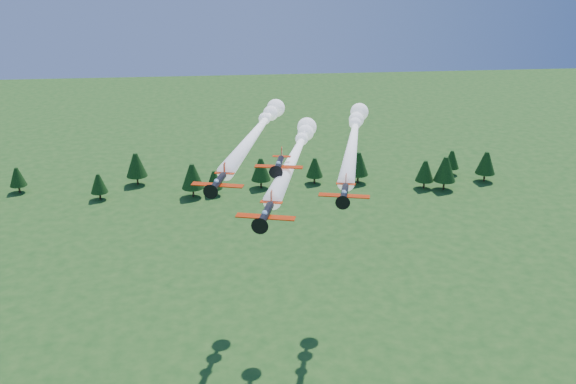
{
  "coord_description": "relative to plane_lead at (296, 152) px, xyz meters",
  "views": [
    {
      "loc": [
        -6.95,
        -84.77,
        74.63
      ],
      "look_at": [
        1.77,
        0.0,
        41.29
      ],
      "focal_mm": 40.0,
      "sensor_mm": 36.0,
      "label": 1
    }
  ],
  "objects": [
    {
      "name": "treeline",
      "position": [
        -1.38,
        90.81,
        -34.88
      ],
      "size": [
        171.4,
        21.56,
        11.48
      ],
      "color": "#382314",
      "rests_on": "ground"
    },
    {
      "name": "plane_slot",
      "position": [
        -3.86,
        -10.75,
        1.67
      ],
      "size": [
        7.48,
        8.22,
        2.61
      ],
      "rotation": [
        0.0,
        0.0,
        -0.21
      ],
      "color": "black",
      "rests_on": "ground"
    },
    {
      "name": "plane_right",
      "position": [
        11.44,
        7.5,
        0.24
      ],
      "size": [
        16.57,
        49.91,
        3.7
      ],
      "rotation": [
        0.0,
        0.0,
        -0.24
      ],
      "color": "black",
      "rests_on": "ground"
    },
    {
      "name": "plane_lead",
      "position": [
        0.0,
        0.0,
        0.0
      ],
      "size": [
        16.92,
        46.91,
        3.7
      ],
      "rotation": [
        0.0,
        0.0,
        -0.26
      ],
      "color": "black",
      "rests_on": "ground"
    },
    {
      "name": "plane_left",
      "position": [
        -5.9,
        9.83,
        1.34
      ],
      "size": [
        17.31,
        48.38,
        3.7
      ],
      "rotation": [
        0.0,
        0.0,
        -0.27
      ],
      "color": "black",
      "rests_on": "ground"
    }
  ]
}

